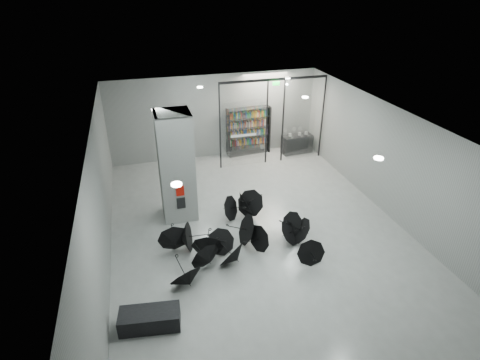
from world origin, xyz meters
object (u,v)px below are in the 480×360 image
object	(u,v)px
column	(176,167)
bench	(150,319)
shop_counter	(297,144)
umbrella_cluster	(238,238)
bookshelf	(248,131)

from	to	relation	value
column	bench	bearing A→B (deg)	-106.22
shop_counter	umbrella_cluster	size ratio (longest dim) A/B	0.28
column	bookshelf	size ratio (longest dim) A/B	1.69
column	bookshelf	bearing A→B (deg)	49.10
column	shop_counter	xyz separation A→B (m)	(6.50, 4.18, -1.54)
bookshelf	bench	bearing A→B (deg)	-125.52
bookshelf	column	bearing A→B (deg)	-136.76
column	umbrella_cluster	bearing A→B (deg)	-56.52
bookshelf	umbrella_cluster	world-z (taller)	bookshelf
bench	umbrella_cluster	bearing A→B (deg)	48.49
umbrella_cluster	column	bearing A→B (deg)	123.48
shop_counter	umbrella_cluster	distance (m)	8.22
bookshelf	shop_counter	bearing A→B (deg)	-19.26
bench	shop_counter	world-z (taller)	shop_counter
bench	shop_counter	bearing A→B (deg)	57.00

